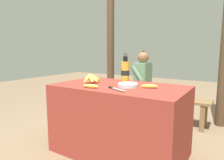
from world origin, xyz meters
TOP-DOWN VIEW (x-y plane):
  - ground_plane at (0.00, 0.00)m, footprint 12.00×12.00m
  - market_counter at (0.00, 0.00)m, footprint 1.34×0.77m
  - banana_bunch_ripe at (-0.33, -0.04)m, footprint 0.15×0.27m
  - serving_bowl at (0.12, -0.03)m, footprint 0.20×0.20m
  - water_bottle at (0.01, 0.11)m, footprint 0.09×0.09m
  - loose_banana_front at (-0.15, -0.28)m, footprint 0.17×0.06m
  - loose_banana_side at (0.33, 0.01)m, footprint 0.16×0.10m
  - knife at (0.07, -0.22)m, footprint 0.24×0.12m
  - wooden_bench at (-0.11, 1.20)m, footprint 1.75×0.32m
  - seated_vendor at (-0.30, 1.16)m, footprint 0.42×0.40m
  - banana_bunch_green at (0.40, 1.20)m, footprint 0.15×0.26m
  - support_post_near at (-1.07, 1.48)m, footprint 0.14×0.14m

SIDE VIEW (x-z plane):
  - ground_plane at x=0.00m, z-range 0.00..0.00m
  - wooden_bench at x=-0.11m, z-range 0.14..0.54m
  - market_counter at x=0.00m, z-range 0.00..0.73m
  - banana_bunch_green at x=0.40m, z-range 0.40..0.52m
  - seated_vendor at x=-0.30m, z-range 0.07..1.16m
  - knife at x=0.07m, z-range 0.73..0.75m
  - loose_banana_front at x=-0.15m, z-range 0.73..0.77m
  - loose_banana_side at x=0.33m, z-range 0.73..0.77m
  - serving_bowl at x=0.12m, z-range 0.73..0.77m
  - banana_bunch_ripe at x=-0.33m, z-range 0.73..0.85m
  - water_bottle at x=0.01m, z-range 0.70..1.03m
  - support_post_near at x=-1.07m, z-range 0.00..2.57m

